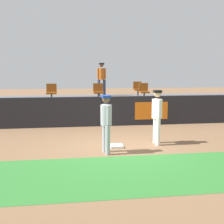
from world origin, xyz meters
TOP-DOWN VIEW (x-y plane):
  - ground_plane at (0.00, 0.00)m, footprint 60.00×60.00m
  - grass_foreground_strip at (0.00, -2.23)m, footprint 18.00×2.80m
  - first_base at (0.01, 0.15)m, footprint 0.40×0.40m
  - player_fielder_home at (1.39, 0.38)m, footprint 0.35×0.56m
  - player_runner_visitor at (-0.40, -0.46)m, footprint 0.38×0.48m
  - field_wall at (0.01, 3.86)m, footprint 18.00×0.26m
  - bleacher_platform at (0.00, 6.43)m, footprint 18.00×4.80m
  - seat_front_center at (-0.06, 5.30)m, footprint 0.47×0.44m
  - seat_back_right at (2.32, 7.10)m, footprint 0.46×0.44m
  - seat_front_left at (-2.29, 5.30)m, footprint 0.48×0.44m
  - seat_front_right at (2.21, 5.30)m, footprint 0.45×0.44m
  - spectator_hooded at (0.41, 8.13)m, footprint 0.52×0.43m

SIDE VIEW (x-z plane):
  - ground_plane at x=0.00m, z-range 0.00..0.00m
  - grass_foreground_strip at x=0.00m, z-range 0.00..0.01m
  - first_base at x=0.01m, z-range 0.00..0.08m
  - bleacher_platform at x=0.00m, z-range 0.00..0.97m
  - field_wall at x=0.01m, z-range 0.00..1.30m
  - player_runner_visitor at x=-0.40m, z-range 0.14..1.87m
  - player_fielder_home at x=1.39m, z-range 0.14..1.94m
  - seat_front_right at x=2.21m, z-range 1.02..1.86m
  - seat_back_right at x=2.32m, z-range 1.02..1.86m
  - seat_front_center at x=-0.06m, z-range 1.02..1.86m
  - seat_front_left at x=-2.29m, z-range 1.02..1.86m
  - spectator_hooded at x=0.41m, z-range 1.12..3.00m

